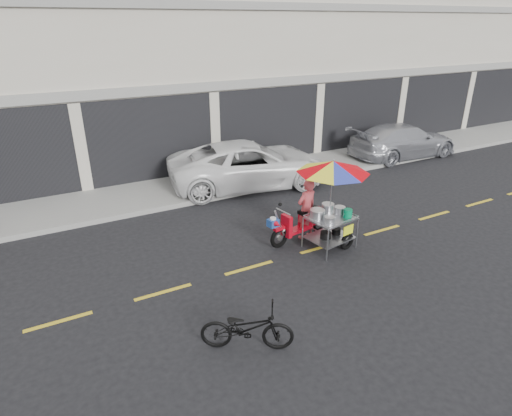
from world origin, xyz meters
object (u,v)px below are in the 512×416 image
silver_pickup (403,141)px  near_bicycle (247,328)px  white_pickup (250,164)px  food_vendor_rig (322,191)px

silver_pickup → near_bicycle: size_ratio=2.97×
silver_pickup → near_bicycle: 12.76m
white_pickup → silver_pickup: 7.01m
white_pickup → food_vendor_rig: bearing=-174.2°
near_bicycle → food_vendor_rig: size_ratio=0.65×
silver_pickup → near_bicycle: bearing=125.1°
white_pickup → near_bicycle: white_pickup is taller
white_pickup → silver_pickup: (7.01, 0.00, -0.07)m
silver_pickup → near_bicycle: (-10.69, -6.97, -0.27)m
white_pickup → food_vendor_rig: size_ratio=2.21×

